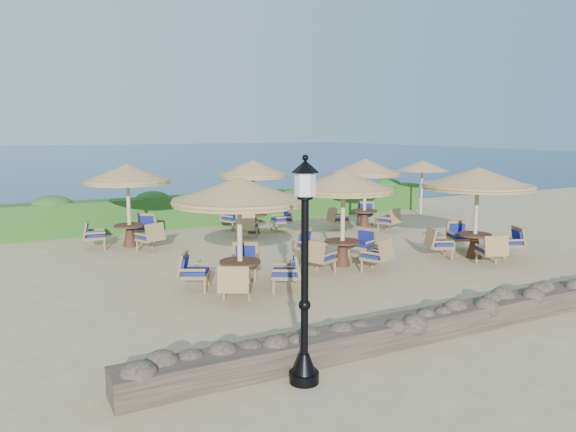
{
  "coord_description": "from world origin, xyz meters",
  "views": [
    {
      "loc": [
        -8.67,
        -13.67,
        3.73
      ],
      "look_at": [
        -1.38,
        0.26,
        1.3
      ],
      "focal_mm": 35.0,
      "sensor_mm": 36.0,
      "label": 1
    }
  ],
  "objects": [
    {
      "name": "cafe_set_4",
      "position": [
        -0.46,
        4.7,
        1.82
      ],
      "size": [
        2.66,
        2.76,
        2.65
      ],
      "color": "beige",
      "rests_on": "ground"
    },
    {
      "name": "cafe_set_5",
      "position": [
        3.61,
        3.56,
        1.87
      ],
      "size": [
        2.75,
        2.75,
        2.65
      ],
      "color": "beige",
      "rests_on": "ground"
    },
    {
      "name": "extra_parasol",
      "position": [
        7.8,
        5.2,
        2.17
      ],
      "size": [
        2.3,
        2.3,
        2.41
      ],
      "color": "beige",
      "rests_on": "ground"
    },
    {
      "name": "lamp_post",
      "position": [
        -4.8,
        -6.8,
        1.55
      ],
      "size": [
        0.44,
        0.44,
        3.31
      ],
      "color": "black",
      "rests_on": "ground"
    },
    {
      "name": "hedge",
      "position": [
        0.0,
        7.2,
        0.6
      ],
      "size": [
        18.0,
        0.9,
        1.2
      ],
      "primitive_type": "cube",
      "color": "#215019",
      "rests_on": "ground"
    },
    {
      "name": "cafe_set_3",
      "position": [
        -4.96,
        4.39,
        1.89
      ],
      "size": [
        2.79,
        2.79,
        2.65
      ],
      "color": "beige",
      "rests_on": "ground"
    },
    {
      "name": "stone_wall",
      "position": [
        0.0,
        -6.2,
        0.22
      ],
      "size": [
        15.0,
        0.65,
        0.44
      ],
      "primitive_type": "cube",
      "color": "brown",
      "rests_on": "ground"
    },
    {
      "name": "cafe_set_1",
      "position": [
        -0.32,
        -0.96,
        1.81
      ],
      "size": [
        2.84,
        2.84,
        2.65
      ],
      "color": "beige",
      "rests_on": "ground"
    },
    {
      "name": "cafe_set_0",
      "position": [
        -3.75,
        -1.87,
        1.9
      ],
      "size": [
        3.12,
        3.12,
        2.65
      ],
      "color": "beige",
      "rests_on": "ground"
    },
    {
      "name": "sea",
      "position": [
        0.0,
        70.0,
        0.0
      ],
      "size": [
        160.0,
        160.0,
        0.0
      ],
      "primitive_type": "plane",
      "color": "navy",
      "rests_on": "ground"
    },
    {
      "name": "ground",
      "position": [
        0.0,
        0.0,
        0.0
      ],
      "size": [
        120.0,
        120.0,
        0.0
      ],
      "primitive_type": "plane",
      "color": "tan",
      "rests_on": "ground"
    },
    {
      "name": "cafe_set_2",
      "position": [
        3.67,
        -1.92,
        1.92
      ],
      "size": [
        3.2,
        3.2,
        2.65
      ],
      "color": "beige",
      "rests_on": "ground"
    }
  ]
}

